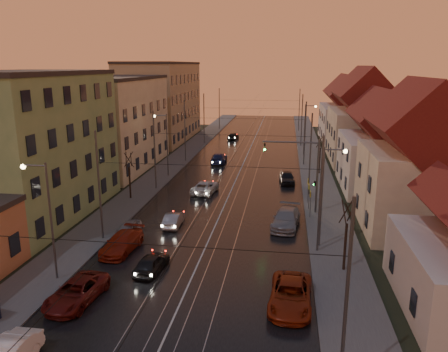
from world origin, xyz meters
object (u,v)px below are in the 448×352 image
at_px(street_lamp_0, 46,210).
at_px(street_lamp_1, 326,187).
at_px(parked_left_1, 77,292).
at_px(driving_car_0, 152,263).
at_px(driving_car_4, 233,136).
at_px(street_lamp_2, 165,139).
at_px(driving_car_2, 205,187).
at_px(street_lamp_3, 307,125).
at_px(parked_left_2, 122,243).
at_px(parked_right_1, 286,219).
at_px(parked_right_2, 287,178).
at_px(parked_right_0, 291,295).
at_px(parked_left_3, 128,231).
at_px(driving_car_1, 174,219).
at_px(driving_car_3, 219,158).

distance_m(street_lamp_0, street_lamp_1, 19.89).
bearing_deg(parked_left_1, driving_car_0, 60.38).
height_order(street_lamp_1, driving_car_4, street_lamp_1).
bearing_deg(street_lamp_2, driving_car_2, -46.13).
xyz_separation_m(street_lamp_3, driving_car_4, (-13.12, 13.45, -4.22)).
height_order(street_lamp_3, parked_left_2, street_lamp_3).
distance_m(street_lamp_3, parked_right_1, 32.33).
bearing_deg(street_lamp_1, parked_left_1, -145.75).
distance_m(parked_right_1, parked_right_2, 14.73).
distance_m(driving_car_4, parked_right_0, 59.45).
relative_size(parked_left_1, parked_right_1, 0.90).
distance_m(street_lamp_3, parked_left_3, 39.93).
bearing_deg(driving_car_2, parked_left_1, 87.69).
distance_m(driving_car_1, driving_car_3, 25.78).
relative_size(driving_car_1, driving_car_2, 0.76).
relative_size(driving_car_3, parked_left_3, 1.29).
bearing_deg(parked_left_1, parked_left_2, 96.11).
height_order(street_lamp_1, street_lamp_3, same).
relative_size(driving_car_0, parked_right_0, 0.71).
relative_size(driving_car_0, driving_car_1, 1.01).
xyz_separation_m(street_lamp_0, parked_left_1, (2.90, -2.42, -4.21)).
height_order(street_lamp_1, driving_car_0, street_lamp_1).
distance_m(driving_car_1, driving_car_2, 10.56).
height_order(street_lamp_3, driving_car_4, street_lamp_3).
bearing_deg(parked_right_2, driving_car_1, -126.68).
bearing_deg(driving_car_2, parked_left_2, 84.03).
bearing_deg(driving_car_3, driving_car_1, 87.14).
height_order(driving_car_3, parked_left_1, driving_car_3).
bearing_deg(street_lamp_0, driving_car_4, 84.93).
relative_size(street_lamp_2, parked_right_1, 1.50).
bearing_deg(driving_car_2, driving_car_0, 95.35).
distance_m(driving_car_2, parked_right_1, 12.94).
distance_m(street_lamp_0, parked_right_1, 19.92).
bearing_deg(driving_car_3, parked_right_2, 132.19).
xyz_separation_m(driving_car_2, driving_car_3, (-0.80, 15.26, 0.06)).
bearing_deg(driving_car_0, driving_car_1, -78.94).
xyz_separation_m(street_lamp_2, parked_left_3, (2.45, -20.45, -4.22)).
bearing_deg(driving_car_3, driving_car_0, 88.37).
bearing_deg(street_lamp_3, parked_left_3, -113.38).
bearing_deg(parked_left_1, driving_car_2, 87.88).
xyz_separation_m(street_lamp_1, driving_car_1, (-12.76, 2.88, -4.27)).
xyz_separation_m(driving_car_3, parked_left_2, (-2.64, -31.62, -0.03)).
height_order(street_lamp_2, street_lamp_3, same).
bearing_deg(driving_car_3, parked_left_2, 82.59).
relative_size(parked_left_3, parked_right_2, 0.93).
distance_m(street_lamp_0, driving_car_4, 57.83).
bearing_deg(parked_left_2, street_lamp_3, 74.07).
distance_m(street_lamp_0, parked_left_3, 8.99).
relative_size(street_lamp_0, parked_left_2, 1.64).
height_order(street_lamp_1, parked_left_1, street_lamp_1).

